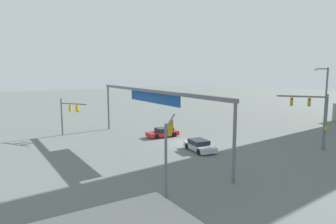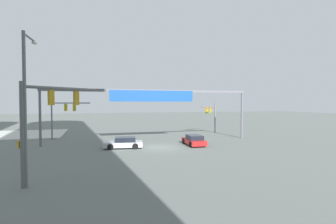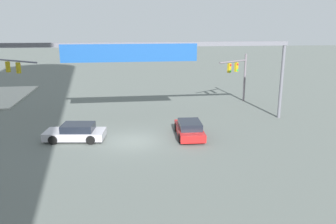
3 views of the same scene
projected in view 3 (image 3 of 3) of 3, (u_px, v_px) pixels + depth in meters
ground_plane at (134, 141)px, 23.91m from camera, size 212.30×212.30×0.00m
traffic_signal_opposite_side at (5, 72)px, 30.47m from camera, size 5.18×4.22×5.29m
traffic_signal_cross_street at (238, 71)px, 35.06m from camera, size 3.67×2.52×5.07m
overhead_sign_gantry at (130, 54)px, 26.81m from camera, size 26.55×0.43×6.69m
sedan_car_approaching at (76, 132)px, 24.02m from camera, size 4.42×2.43×1.21m
sedan_car_waiting_far at (189, 129)px, 24.82m from camera, size 2.05×4.29×1.21m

